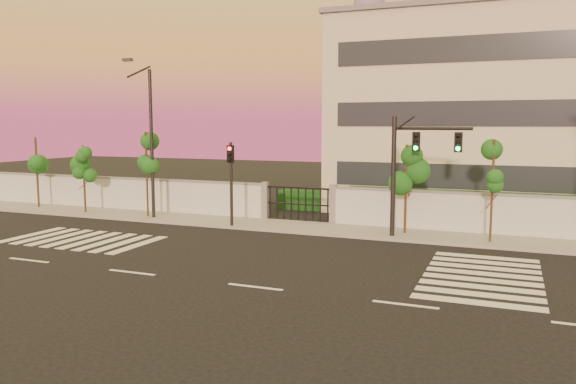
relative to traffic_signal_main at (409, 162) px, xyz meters
name	(u,v)px	position (x,y,z in m)	size (l,w,h in m)	color
ground	(255,287)	(-3.38, -9.68, -3.66)	(120.00, 120.00, 0.00)	black
sidewalk	(343,230)	(-3.38, 0.82, -3.58)	(60.00, 3.00, 0.15)	gray
perimeter_wall	(353,207)	(-3.27, 2.32, -2.59)	(60.00, 0.36, 2.20)	silver
hedge_row	(384,206)	(-2.21, 5.06, -2.84)	(41.00, 4.25, 1.80)	#123810
institutional_building	(535,112)	(5.62, 12.31, 2.50)	(24.40, 12.40, 12.25)	beige
distant_skyscraper	(369,15)	(-68.38, 270.32, 58.33)	(16.00, 16.00, 118.00)	slate
road_markings	(259,258)	(-4.96, -5.92, -3.65)	(57.00, 7.62, 0.02)	silver
street_tree_a	(37,156)	(-23.61, 0.91, -0.27)	(1.62, 1.29, 4.59)	#382314
street_tree_b	(84,164)	(-19.31, 0.30, -0.59)	(1.53, 1.21, 4.17)	#382314
street_tree_c	(147,155)	(-14.89, 0.41, 0.02)	(1.45, 1.16, 5.00)	#382314
street_tree_d	(407,169)	(-0.26, 0.91, -0.38)	(1.58, 1.26, 4.45)	#382314
street_tree_e	(494,168)	(3.68, 0.29, -0.16)	(1.36, 1.08, 4.75)	#382314
traffic_signal_main	(409,162)	(0.00, 0.00, 0.00)	(3.64, 0.84, 5.79)	black
traffic_signal_secondary	(231,174)	(-9.06, -0.47, -0.80)	(0.35, 0.34, 4.49)	black
streetlight_west	(149,136)	(-14.40, 0.05, 1.11)	(0.53, 2.12, 8.83)	black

